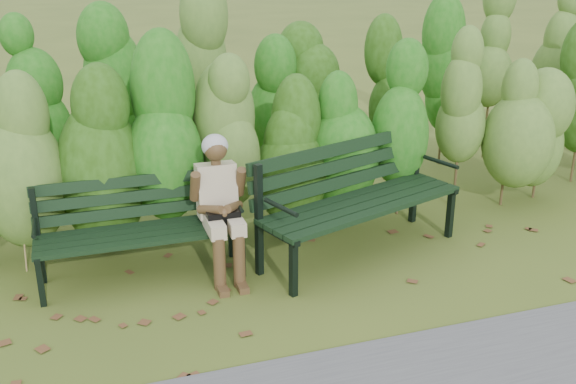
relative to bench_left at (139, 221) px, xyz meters
name	(u,v)px	position (x,y,z in m)	size (l,w,h in m)	color
ground	(301,288)	(1.25, -0.67, -0.51)	(80.00, 80.00, 0.00)	#42511D
hedge_band	(242,97)	(1.25, 1.19, 0.74)	(11.04, 1.67, 2.42)	#47381E
leaf_litter	(253,300)	(0.80, -0.75, -0.51)	(5.52, 2.11, 0.01)	brown
bench_left	(139,221)	(0.00, 0.00, 0.00)	(1.75, 0.58, 0.87)	black
bench_right	(354,191)	(1.96, -0.12, 0.09)	(2.15, 1.29, 1.02)	black
seated_woman	(220,199)	(0.68, -0.18, 0.19)	(0.48, 0.71, 1.24)	#C7B897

